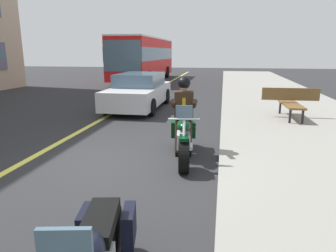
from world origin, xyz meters
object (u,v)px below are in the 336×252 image
motorcycle_main (184,137)px  bench_sidewalk (291,100)px  rider_main (184,109)px  car_silver (139,91)px  bus_far (144,57)px

motorcycle_main → bench_sidewalk: size_ratio=1.22×
motorcycle_main → rider_main: rider_main is taller
car_silver → bench_sidewalk: size_ratio=2.54×
car_silver → bus_far: bearing=-166.7°
car_silver → rider_main: bearing=24.5°
bench_sidewalk → rider_main: bearing=-37.6°
car_silver → bench_sidewalk: car_silver is taller
motorcycle_main → car_silver: bearing=-156.0°
bus_far → bench_sidewalk: bearing=31.4°
bus_far → bench_sidewalk: bus_far is taller
motorcycle_main → car_silver: car_silver is taller
rider_main → bus_far: (-17.59, -5.37, 0.84)m
motorcycle_main → rider_main: 0.61m
motorcycle_main → car_silver: size_ratio=0.48×
rider_main → car_silver: (-5.53, -2.52, -0.35)m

